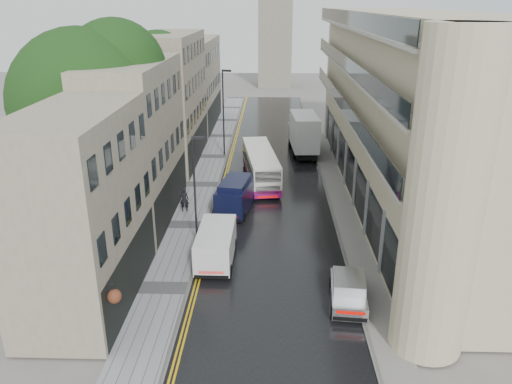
# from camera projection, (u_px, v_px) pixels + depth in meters

# --- Properties ---
(road) EXTENTS (9.00, 85.00, 0.02)m
(road) POSITION_uv_depth(u_px,v_px,m) (271.00, 186.00, 42.70)
(road) COLOR black
(road) RESTS_ON ground
(left_sidewalk) EXTENTS (2.70, 85.00, 0.12)m
(left_sidewalk) POSITION_uv_depth(u_px,v_px,m) (203.00, 185.00, 42.84)
(left_sidewalk) COLOR gray
(left_sidewalk) RESTS_ON ground
(right_sidewalk) EXTENTS (1.80, 85.00, 0.12)m
(right_sidewalk) POSITION_uv_depth(u_px,v_px,m) (335.00, 186.00, 42.53)
(right_sidewalk) COLOR slate
(right_sidewalk) RESTS_ON ground
(old_shop_row) EXTENTS (4.50, 56.00, 12.00)m
(old_shop_row) POSITION_uv_depth(u_px,v_px,m) (163.00, 110.00, 43.16)
(old_shop_row) COLOR gray
(old_shop_row) RESTS_ON ground
(modern_block) EXTENTS (8.00, 40.00, 14.00)m
(modern_block) POSITION_uv_depth(u_px,v_px,m) (406.00, 109.00, 38.51)
(modern_block) COLOR #BAB18A
(modern_block) RESTS_ON ground
(tree_near) EXTENTS (10.56, 10.56, 13.89)m
(tree_near) POSITION_uv_depth(u_px,v_px,m) (87.00, 126.00, 33.57)
(tree_near) COLOR black
(tree_near) RESTS_ON ground
(tree_far) EXTENTS (9.24, 9.24, 12.46)m
(tree_far) POSITION_uv_depth(u_px,v_px,m) (140.00, 101.00, 45.95)
(tree_far) COLOR black
(tree_far) RESTS_ON ground
(cream_bus) EXTENTS (3.63, 10.15, 2.71)m
(cream_bus) POSITION_uv_depth(u_px,v_px,m) (252.00, 177.00, 40.80)
(cream_bus) COLOR silver
(cream_bus) RESTS_ON road
(white_lorry) EXTENTS (2.91, 8.18, 4.23)m
(white_lorry) POSITION_uv_depth(u_px,v_px,m) (294.00, 138.00, 49.38)
(white_lorry) COLOR white
(white_lorry) RESTS_ON road
(silver_hatchback) EXTENTS (2.09, 4.14, 1.50)m
(silver_hatchback) POSITION_uv_depth(u_px,v_px,m) (334.00, 304.00, 24.71)
(silver_hatchback) COLOR silver
(silver_hatchback) RESTS_ON road
(white_van) EXTENTS (2.13, 4.85, 2.18)m
(white_van) POSITION_uv_depth(u_px,v_px,m) (196.00, 258.00, 28.38)
(white_van) COLOR silver
(white_van) RESTS_ON road
(navy_van) EXTENTS (2.86, 5.43, 2.63)m
(navy_van) POSITION_uv_depth(u_px,v_px,m) (217.00, 202.00, 35.79)
(navy_van) COLOR black
(navy_van) RESTS_ON road
(pedestrian) EXTENTS (0.70, 0.48, 1.86)m
(pedestrian) POSITION_uv_depth(u_px,v_px,m) (184.00, 199.00, 37.00)
(pedestrian) COLOR black
(pedestrian) RESTS_ON left_sidewalk
(lamp_post_near) EXTENTS (0.83, 0.28, 7.23)m
(lamp_post_near) POSITION_uv_depth(u_px,v_px,m) (195.00, 194.00, 30.55)
(lamp_post_near) COLOR black
(lamp_post_near) RESTS_ON left_sidewalk
(lamp_post_far) EXTENTS (0.98, 0.48, 8.51)m
(lamp_post_far) POSITION_uv_depth(u_px,v_px,m) (223.00, 114.00, 49.55)
(lamp_post_far) COLOR black
(lamp_post_far) RESTS_ON left_sidewalk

